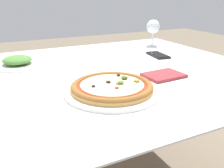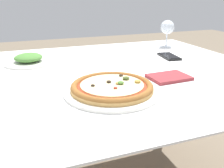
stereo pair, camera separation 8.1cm
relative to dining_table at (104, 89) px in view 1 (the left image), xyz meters
The scene contains 6 objects.
dining_table is the anchor object (origin of this frame).
pizza_plate 0.25m from the dining_table, 107.54° to the right, with size 0.32×0.32×0.04m.
wine_glass_far_left 0.63m from the dining_table, 35.34° to the left, with size 0.08×0.08×0.16m.
cell_phone 0.39m from the dining_table, 17.69° to the left, with size 0.09×0.15×0.01m.
side_plate 0.40m from the dining_table, 142.14° to the left, with size 0.22×0.22×0.05m.
napkin_folded 0.26m from the dining_table, 43.05° to the right, with size 0.15×0.12×0.01m.
Camera 1 is at (-0.41, -0.91, 1.04)m, focal length 40.00 mm.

